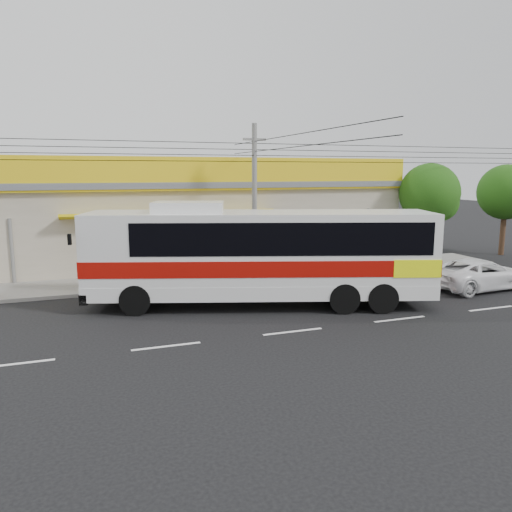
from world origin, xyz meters
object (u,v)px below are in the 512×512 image
Objects in this scene: white_car at (480,274)px; utility_pole at (254,151)px; coach_bus at (265,251)px; tree_far at (508,194)px; tree_near at (431,195)px.

utility_pole reaches higher than white_car.
utility_pole is at bearing 93.34° from coach_bus.
coach_bus is 2.73× the size of white_car.
tree_far is at bearing 36.63° from coach_bus.
utility_pole reaches higher than tree_near.
tree_near reaches higher than white_car.
utility_pole is 6.25× the size of tree_far.
coach_bus is at bearing -161.37° from tree_far.
tree_near is at bearing -177.75° from tree_far.
white_car is at bearing -31.95° from utility_pole.
coach_bus is 6.11m from utility_pole.
tree_near reaches higher than tree_far.
tree_far is at bearing -54.69° from white_car.
tree_far is (17.79, 5.99, 1.59)m from coach_bus.
tree_far is at bearing 2.25° from tree_near.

